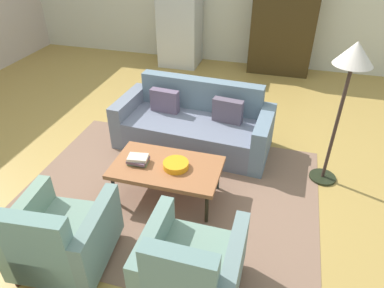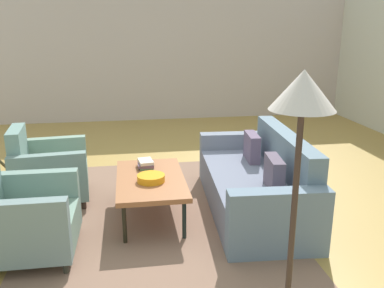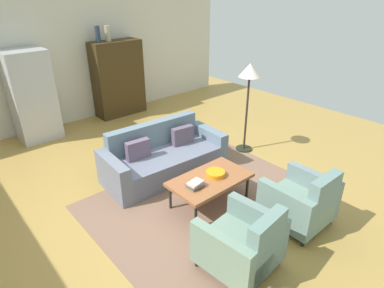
{
  "view_description": "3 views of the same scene",
  "coord_description": "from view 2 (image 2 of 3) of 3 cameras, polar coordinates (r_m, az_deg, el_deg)",
  "views": [
    {
      "loc": [
        1.29,
        -3.58,
        2.78
      ],
      "look_at": [
        0.39,
        -0.33,
        0.53
      ],
      "focal_mm": 32.69,
      "sensor_mm": 36.0,
      "label": 1
    },
    {
      "loc": [
        4.21,
        -0.9,
        1.97
      ],
      "look_at": [
        0.0,
        -0.23,
        0.72
      ],
      "focal_mm": 38.29,
      "sensor_mm": 36.0,
      "label": 2
    },
    {
      "loc": [
        -2.68,
        -3.58,
        3.01
      ],
      "look_at": [
        0.31,
        -0.16,
        0.76
      ],
      "focal_mm": 30.54,
      "sensor_mm": 36.0,
      "label": 3
    }
  ],
  "objects": [
    {
      "name": "ground_plane",
      "position": [
        4.74,
        2.73,
        -8.3
      ],
      "size": [
        10.83,
        10.83,
        0.0
      ],
      "primitive_type": "plane",
      "color": "#AE8943"
    },
    {
      "name": "armchair_right",
      "position": [
        3.9,
        -22.8,
        -9.69
      ],
      "size": [
        0.81,
        0.81,
        0.88
      ],
      "rotation": [
        0.0,
        0.0,
        -0.01
      ],
      "color": "#3C2219",
      "rests_on": "ground"
    },
    {
      "name": "area_rug",
      "position": [
        4.48,
        -5.0,
        -9.82
      ],
      "size": [
        3.4,
        2.6,
        0.01
      ],
      "primitive_type": "cube",
      "color": "#83624F",
      "rests_on": "ground"
    },
    {
      "name": "floor_lamp",
      "position": [
        2.54,
        14.96,
        3.81
      ],
      "size": [
        0.4,
        0.4,
        1.72
      ],
      "color": "black",
      "rests_on": "ground"
    },
    {
      "name": "armchair_left",
      "position": [
        4.98,
        -19.74,
        -3.76
      ],
      "size": [
        0.87,
        0.87,
        0.88
      ],
      "rotation": [
        0.0,
        0.0,
        0.09
      ],
      "color": "black",
      "rests_on": "ground"
    },
    {
      "name": "coffee_table",
      "position": [
        4.31,
        -5.79,
        -5.13
      ],
      "size": [
        1.2,
        0.7,
        0.44
      ],
      "color": "#252820",
      "rests_on": "ground"
    },
    {
      "name": "book_stack",
      "position": [
        4.58,
        -6.47,
        -2.76
      ],
      "size": [
        0.24,
        0.18,
        0.09
      ],
      "color": "#52704D",
      "rests_on": "coffee_table"
    },
    {
      "name": "fruit_bowl",
      "position": [
        4.19,
        -5.72,
        -4.75
      ],
      "size": [
        0.28,
        0.28,
        0.07
      ],
      "primitive_type": "cylinder",
      "color": "orange",
      "rests_on": "coffee_table"
    },
    {
      "name": "wall_left",
      "position": [
        8.79,
        -3.26,
        12.55
      ],
      "size": [
        0.12,
        7.75,
        2.8
      ],
      "primitive_type": "cube",
      "color": "beige",
      "rests_on": "ground"
    },
    {
      "name": "couch",
      "position": [
        4.56,
        9.36,
        -5.55
      ],
      "size": [
        2.15,
        1.02,
        0.86
      ],
      "rotation": [
        0.0,
        0.0,
        3.08
      ],
      "color": "slate",
      "rests_on": "ground"
    }
  ]
}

